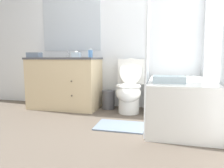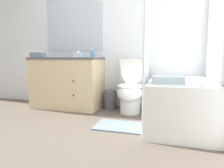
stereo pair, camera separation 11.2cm
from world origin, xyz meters
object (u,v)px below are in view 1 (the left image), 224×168
object	(u,v)px
sink_faucet	(70,56)
bath_towel_folded	(169,79)
vanity_cabinet	(65,82)
bathtub	(178,101)
soap_dispenser	(90,53)
hand_towel_folded	(34,55)
wastebasket	(108,100)
bath_mat	(120,126)
toilet	(130,88)
tissue_box	(76,55)

from	to	relation	value
sink_faucet	bath_towel_folded	size ratio (longest dim) A/B	0.42
vanity_cabinet	bathtub	size ratio (longest dim) A/B	0.83
soap_dispenser	hand_towel_folded	xyz separation A→B (m)	(-0.89, -0.15, -0.02)
vanity_cabinet	wastebasket	xyz separation A→B (m)	(0.72, 0.09, -0.27)
sink_faucet	bath_mat	xyz separation A→B (m)	(1.07, -0.93, -0.86)
toilet	tissue_box	size ratio (longest dim) A/B	6.94
hand_towel_folded	bath_towel_folded	size ratio (longest dim) A/B	0.65
toilet	bathtub	size ratio (longest dim) A/B	0.60
wastebasket	tissue_box	size ratio (longest dim) A/B	2.54
bath_mat	vanity_cabinet	bearing A→B (deg)	145.99
soap_dispenser	hand_towel_folded	distance (m)	0.90
bath_towel_folded	hand_towel_folded	bearing A→B (deg)	163.98
hand_towel_folded	bath_mat	world-z (taller)	hand_towel_folded
wastebasket	soap_dispenser	xyz separation A→B (m)	(-0.25, -0.13, 0.74)
tissue_box	toilet	bearing A→B (deg)	0.93
vanity_cabinet	bath_mat	distance (m)	1.36
sink_faucet	tissue_box	bearing A→B (deg)	-47.05
toilet	bath_towel_folded	world-z (taller)	toilet
toilet	soap_dispenser	bearing A→B (deg)	-178.50
sink_faucet	bathtub	distance (m)	1.96
wastebasket	soap_dispenser	bearing A→B (deg)	-152.75
soap_dispenser	bath_towel_folded	bearing A→B (deg)	-32.52
bathtub	vanity_cabinet	bearing A→B (deg)	167.19
sink_faucet	wastebasket	xyz separation A→B (m)	(0.72, -0.12, -0.72)
wastebasket	hand_towel_folded	xyz separation A→B (m)	(-1.14, -0.28, 0.72)
toilet	wastebasket	xyz separation A→B (m)	(-0.36, 0.11, -0.22)
soap_dispenser	bathtub	bearing A→B (deg)	-15.39
toilet	bathtub	xyz separation A→B (m)	(0.68, -0.37, -0.09)
soap_dispenser	sink_faucet	bearing A→B (deg)	152.05
vanity_cabinet	hand_towel_folded	world-z (taller)	hand_towel_folded
bathtub	bath_towel_folded	xyz separation A→B (m)	(-0.14, -0.38, 0.31)
vanity_cabinet	wastebasket	size ratio (longest dim) A/B	3.76
sink_faucet	wastebasket	distance (m)	1.02
toilet	bath_mat	bearing A→B (deg)	-90.55
sink_faucet	bath_towel_folded	xyz separation A→B (m)	(1.62, -0.98, -0.27)
hand_towel_folded	tissue_box	bearing A→B (deg)	13.16
vanity_cabinet	toilet	world-z (taller)	vanity_cabinet
hand_towel_folded	bath_mat	distance (m)	1.81
vanity_cabinet	bath_mat	world-z (taller)	vanity_cabinet
bathtub	hand_towel_folded	size ratio (longest dim) A/B	6.37
vanity_cabinet	toilet	bearing A→B (deg)	-1.47
vanity_cabinet	wastebasket	bearing A→B (deg)	6.80
soap_dispenser	bath_mat	bearing A→B (deg)	-48.21
tissue_box	bath_mat	size ratio (longest dim) A/B	0.21
soap_dispenser	toilet	bearing A→B (deg)	1.50
vanity_cabinet	tissue_box	world-z (taller)	tissue_box
sink_faucet	tissue_box	size ratio (longest dim) A/B	1.19
toilet	bath_mat	distance (m)	0.79
wastebasket	hand_towel_folded	distance (m)	1.38
vanity_cabinet	bath_towel_folded	distance (m)	1.81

